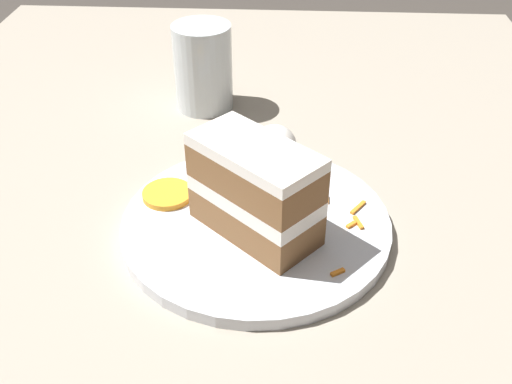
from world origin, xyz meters
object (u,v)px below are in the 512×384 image
(orange_garnish, at_px, (167,194))
(drinking_glass, at_px, (203,73))
(plate, at_px, (256,224))
(cream_dollop, at_px, (275,147))
(cake_slice, at_px, (255,190))

(orange_garnish, bearing_deg, drinking_glass, 177.50)
(plate, relative_size, drinking_glass, 2.37)
(orange_garnish, bearing_deg, cream_dollop, 120.47)
(orange_garnish, height_order, drinking_glass, drinking_glass)
(cake_slice, distance_m, cream_dollop, 0.12)
(plate, height_order, orange_garnish, orange_garnish)
(drinking_glass, bearing_deg, cake_slice, 16.98)
(plate, bearing_deg, drinking_glass, -162.06)
(cake_slice, height_order, orange_garnish, cake_slice)
(plate, xyz_separation_m, orange_garnish, (-0.03, -0.10, 0.01))
(cake_slice, bearing_deg, orange_garnish, -75.20)
(orange_garnish, bearing_deg, plate, 71.06)
(cake_slice, relative_size, cream_dollop, 2.42)
(cream_dollop, relative_size, orange_garnish, 1.06)
(orange_garnish, relative_size, drinking_glass, 0.46)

